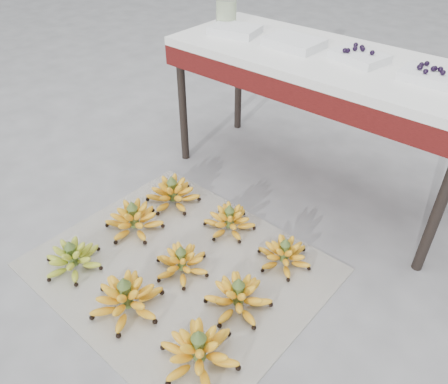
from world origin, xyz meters
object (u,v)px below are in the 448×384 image
Objects in this scene: bunch_back_center at (229,221)px; tray_far_right at (430,75)px; newspaper_mat at (180,267)px; bunch_front_center at (127,298)px; bunch_mid_right at (238,297)px; bunch_front_right at (199,351)px; bunch_back_left at (173,193)px; bunch_mid_left at (134,220)px; bunch_front_left at (73,258)px; bunch_mid_center at (182,262)px; tray_far_left at (235,30)px; tray_right at (359,56)px; glass_jar at (226,13)px; vendor_table at (324,72)px; tray_left at (294,42)px; bunch_back_right at (284,254)px.

bunch_back_center is 1.24× the size of tray_far_right.
newspaper_mat is 3.14× the size of bunch_front_center.
bunch_front_right is at bearing -87.61° from bunch_mid_right.
newspaper_mat is at bearing -18.41° from bunch_back_left.
bunch_front_right is at bearing -1.76° from bunch_mid_left.
bunch_back_left is (0.01, 0.64, 0.00)m from bunch_front_left.
bunch_back_center is at bearing 85.50° from bunch_mid_center.
tray_right is at bearing 4.69° from tray_far_left.
bunch_mid_left is 2.67× the size of glass_jar.
tray_far_left is 1.04m from tray_far_right.
bunch_front_left is at bearing -69.71° from bunch_mid_left.
tray_far_right is at bearing 68.70° from bunch_mid_right.
tray_far_left reaches higher than vendor_table.
bunch_front_right is 0.99m from bunch_back_left.
bunch_front_right is 0.76m from bunch_back_center.
glass_jar reaches higher than tray_left.
bunch_mid_left is 1.58× the size of tray_far_right.
bunch_front_right is at bearing -98.94° from tray_far_right.
tray_far_left is (-0.07, 0.62, 0.72)m from bunch_back_left.
bunch_mid_right is 0.20× the size of vendor_table.
bunch_front_left is 0.98× the size of bunch_mid_center.
bunch_mid_center is at bearing -120.11° from tray_far_right.
vendor_table is 5.52× the size of tray_far_left.
bunch_back_right is 0.95× the size of tray_left.
bunch_back_right is at bearing 82.03° from bunch_front_center.
newspaper_mat is at bearing -101.53° from bunch_back_center.
bunch_back_center is at bearing 112.52° from bunch_front_right.
bunch_front_center is at bearing -123.09° from bunch_back_right.
tray_left reaches higher than bunch_back_center.
tray_right is at bearing 66.21° from bunch_front_left.
tray_far_right is (0.57, 0.99, 0.73)m from bunch_mid_center.
tray_far_right is 1.17m from glass_jar.
glass_jar reaches higher than newspaper_mat.
tray_far_right is at bearing 65.44° from bunch_back_right.
tray_far_left is at bearing 94.99° from bunch_front_left.
bunch_mid_left is at bearing -162.10° from bunch_back_right.
bunch_back_right is (0.33, 0.34, -0.00)m from bunch_mid_center.
vendor_table is at bearing 94.71° from bunch_front_right.
bunch_mid_right is 0.34m from bunch_back_right.
glass_jar is (-0.57, 1.33, 0.77)m from bunch_front_center.
tray_far_left is (-0.44, 1.25, 0.72)m from bunch_front_center.
newspaper_mat is 1.39m from tray_far_right.
glass_jar is at bearing 128.83° from bunch_back_left.
vendor_table is 11.16× the size of glass_jar.
tray_far_right is at bearing -1.89° from glass_jar.
bunch_back_center is (-0.34, 0.36, -0.00)m from bunch_mid_right.
bunch_back_left is at bearing 132.63° from bunch_mid_center.
bunch_back_left is at bearing -74.22° from glass_jar.
bunch_front_center is (0.38, 0.00, 0.01)m from bunch_front_left.
bunch_front_center reaches higher than bunch_mid_right.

